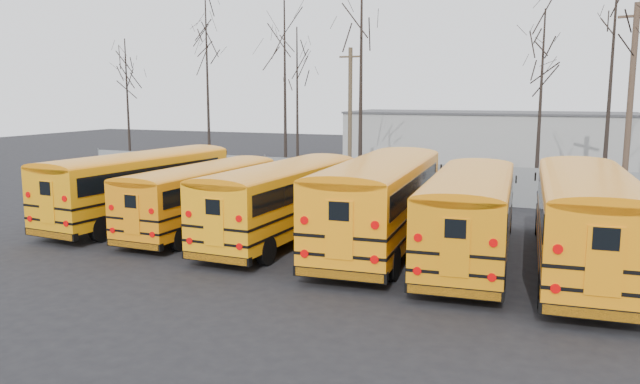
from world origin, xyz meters
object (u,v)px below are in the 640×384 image
at_px(bus_f, 586,213).
at_px(utility_pole_right, 630,100).
at_px(bus_a, 143,181).
at_px(utility_pole_left, 350,113).
at_px(bus_b, 204,192).
at_px(bus_d, 381,195).
at_px(bus_e, 470,208).
at_px(bus_c, 284,195).

relative_size(bus_f, utility_pole_right, 1.17).
distance_m(bus_a, utility_pole_left, 16.39).
relative_size(bus_f, utility_pole_left, 1.43).
relative_size(utility_pole_left, utility_pole_right, 0.82).
bearing_deg(bus_b, bus_d, 0.94).
xyz_separation_m(bus_e, bus_f, (3.53, -0.13, 0.12)).
xyz_separation_m(bus_c, utility_pole_left, (-3.04, 16.43, 2.56)).
distance_m(bus_e, utility_pole_right, 17.59).
bearing_deg(utility_pole_right, bus_b, -119.14).
xyz_separation_m(bus_d, bus_f, (6.80, -0.81, -0.03)).
distance_m(bus_d, bus_f, 6.85).
bearing_deg(bus_d, bus_a, 173.42).
distance_m(bus_c, utility_pole_left, 16.90).
distance_m(bus_c, bus_d, 3.84).
height_order(bus_a, bus_e, bus_a).
height_order(bus_a, utility_pole_right, utility_pole_right).
xyz_separation_m(bus_a, bus_c, (7.12, -0.76, -0.07)).
distance_m(bus_f, utility_pole_left, 21.99).
bearing_deg(bus_b, bus_a, 172.87).
bearing_deg(utility_pole_left, bus_d, -62.28).
relative_size(bus_c, bus_f, 0.91).
relative_size(bus_a, bus_e, 1.01).
xyz_separation_m(bus_d, utility_pole_left, (-6.87, 16.26, 2.35)).
relative_size(bus_b, utility_pole_right, 0.98).
height_order(bus_b, utility_pole_right, utility_pole_right).
bearing_deg(bus_b, bus_e, -2.49).
xyz_separation_m(bus_a, utility_pole_left, (4.09, 15.67, 2.49)).
bearing_deg(bus_d, utility_pole_right, 56.30).
relative_size(bus_a, utility_pole_left, 1.35).
bearing_deg(utility_pole_left, bus_b, -87.48).
bearing_deg(bus_a, utility_pole_right, 42.23).
distance_m(utility_pole_left, utility_pole_right, 15.96).
xyz_separation_m(bus_b, bus_f, (14.32, -0.87, 0.31)).
bearing_deg(bus_e, bus_d, 164.39).
bearing_deg(bus_b, utility_pole_right, 44.55).
bearing_deg(bus_f, bus_e, 174.48).
height_order(bus_c, bus_e, bus_e).
bearing_deg(bus_a, bus_b, -3.19).
bearing_deg(bus_a, bus_e, 0.32).
relative_size(bus_c, utility_pole_right, 1.06).
xyz_separation_m(bus_b, utility_pole_left, (0.65, 16.19, 2.69)).
distance_m(bus_d, utility_pole_right, 18.31).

